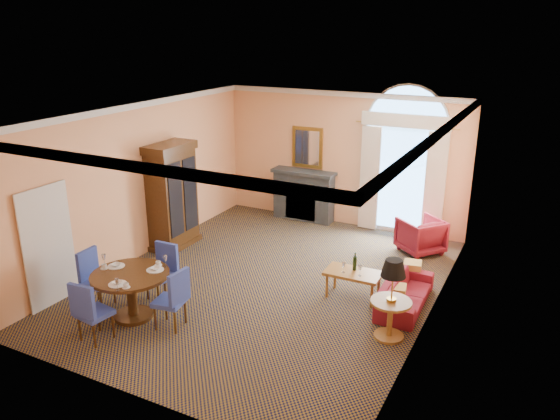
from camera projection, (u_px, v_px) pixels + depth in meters
The scene contains 12 objects.
ground at pixel (268, 282), 10.38m from camera, with size 7.50×7.50×0.00m, color black.
room_envelope at pixel (283, 146), 10.14m from camera, with size 6.04×7.52×3.45m.
armoire at pixel (172, 198), 11.77m from camera, with size 0.66×1.17×2.29m.
dining_table at pixel (131, 285), 8.95m from camera, with size 1.28×1.28×1.01m.
dining_chair_north at pixel (164, 268), 9.63m from camera, with size 0.57×0.57×1.01m.
dining_chair_south at pixel (89, 309), 8.24m from camera, with size 0.51×0.51×1.01m.
dining_chair_east at pixel (174, 296), 8.64m from camera, with size 0.52×0.52×1.01m.
dining_chair_west at pixel (93, 274), 9.37m from camera, with size 0.50×0.50×1.01m.
sofa at pixel (405, 293), 9.44m from camera, with size 1.70×0.66×0.50m, color maroon.
armchair at pixel (421, 235), 11.63m from camera, with size 0.81×0.84×0.76m, color maroon.
coffee_table at pixel (353, 274), 9.66m from camera, with size 1.00×0.57×0.83m.
side_table at pixel (392, 290), 8.29m from camera, with size 0.64×0.64×1.30m.
Camera 1 is at (4.49, -8.24, 4.65)m, focal length 35.00 mm.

